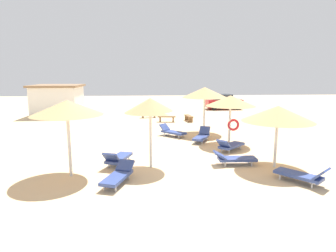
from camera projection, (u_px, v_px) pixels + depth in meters
The scene contains 18 objects.
ground_plane at pixel (173, 164), 13.24m from camera, with size 80.00×80.00×0.00m, color #DBBA8C.
parasol_0 at pixel (278, 114), 12.38m from camera, with size 3.05×3.05×2.71m.
parasol_1 at pixel (231, 101), 16.45m from camera, with size 2.82×2.82×2.83m.
parasol_2 at pixel (205, 92), 19.46m from camera, with size 3.05×3.05×3.15m.
parasol_3 at pixel (67, 108), 11.16m from camera, with size 2.76×2.76×3.06m.
parasol_5 at pixel (150, 106), 12.25m from camera, with size 2.20×2.20×3.05m.
lounger_0 at pixel (234, 158), 13.00m from camera, with size 1.93×0.69×0.64m.
lounger_1 at pixel (202, 136), 17.48m from camera, with size 1.38×1.94×0.80m.
lounger_2 at pixel (172, 131), 18.89m from camera, with size 1.78×1.78×0.75m.
lounger_3 at pixel (118, 158), 13.03m from camera, with size 1.23×1.97×0.77m.
lounger_5 at pixel (118, 175), 10.84m from camera, with size 1.21×2.01×0.67m.
lounger_6 at pixel (302, 175), 10.85m from camera, with size 1.68×1.85×0.76m.
lounger_7 at pixel (230, 145), 15.30m from camera, with size 1.81×1.75×0.74m.
bench_0 at pixel (167, 118), 24.40m from camera, with size 1.53×0.56×0.49m.
bench_1 at pixel (189, 117), 24.78m from camera, with size 0.62×1.54×0.49m.
bench_2 at pixel (149, 114), 26.73m from camera, with size 1.55×0.65×0.49m.
parked_car at pixel (223, 102), 32.86m from camera, with size 4.06×2.11×1.72m.
beach_cabana at pixel (58, 100), 27.87m from camera, with size 4.49×4.33×2.97m.
Camera 1 is at (-1.11, -12.66, 4.10)m, focal length 30.94 mm.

